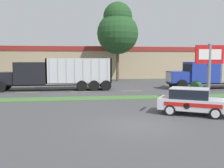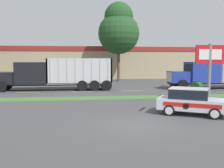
{
  "view_description": "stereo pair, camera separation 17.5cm",
  "coord_description": "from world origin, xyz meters",
  "views": [
    {
      "loc": [
        -2.97,
        -12.07,
        3.25
      ],
      "look_at": [
        -0.28,
        8.04,
        1.34
      ],
      "focal_mm": 40.0,
      "sensor_mm": 36.0,
      "label": 1
    },
    {
      "loc": [
        -2.79,
        -12.09,
        3.25
      ],
      "look_at": [
        -0.28,
        8.04,
        1.34
      ],
      "focal_mm": 40.0,
      "sensor_mm": 36.0,
      "label": 2
    }
  ],
  "objects": [
    {
      "name": "grass_verge",
      "position": [
        0.0,
        9.04,
        0.03
      ],
      "size": [
        120.0,
        2.0,
        0.06
      ],
      "primitive_type": "cube",
      "color": "#477538",
      "rests_on": "ground_plane"
    },
    {
      "name": "stone_planter",
      "position": [
        7.15,
        8.35,
        0.54
      ],
      "size": [
        2.07,
        2.07,
        1.49
      ],
      "color": "slate",
      "rests_on": "ground_plane"
    },
    {
      "name": "centre_line_5",
      "position": [
        2.62,
        14.04,
        0.0
      ],
      "size": [
        2.4,
        0.14,
        0.01
      ],
      "primitive_type": "cube",
      "color": "yellow",
      "rests_on": "ground_plane"
    },
    {
      "name": "store_sign_post",
      "position": [
        7.57,
        7.03,
        3.21
      ],
      "size": [
        2.42,
        0.28,
        4.6
      ],
      "color": "gray",
      "rests_on": "ground_plane"
    },
    {
      "name": "centre_line_3",
      "position": [
        -8.18,
        14.04,
        0.0
      ],
      "size": [
        2.4,
        0.14,
        0.01
      ],
      "primitive_type": "cube",
      "color": "yellow",
      "rests_on": "ground_plane"
    },
    {
      "name": "tree_behind_centre",
      "position": [
        3.13,
        26.88,
        8.09
      ],
      "size": [
        6.42,
        6.42,
        12.26
      ],
      "color": "brown",
      "rests_on": "ground_plane"
    },
    {
      "name": "rally_car",
      "position": [
        3.79,
        2.03,
        0.83
      ],
      "size": [
        4.36,
        3.52,
        1.63
      ],
      "color": "silver",
      "rests_on": "ground_plane"
    },
    {
      "name": "traffic_cone",
      "position": [
        2.7,
        3.76,
        0.35
      ],
      "size": [
        0.37,
        0.37,
        0.7
      ],
      "color": "black",
      "rests_on": "ground_plane"
    },
    {
      "name": "dump_truck_lead",
      "position": [
        -6.75,
        15.69,
        1.62
      ],
      "size": [
        12.87,
        2.57,
        3.48
      ],
      "color": "black",
      "rests_on": "ground_plane"
    },
    {
      "name": "dump_truck_trail",
      "position": [
        12.16,
        14.94,
        1.62
      ],
      "size": [
        12.56,
        2.83,
        3.59
      ],
      "color": "black",
      "rests_on": "ground_plane"
    },
    {
      "name": "ground_plane",
      "position": [
        0.0,
        0.0,
        0.0
      ],
      "size": [
        600.0,
        600.0,
        0.0
      ],
      "primitive_type": "plane",
      "color": "#474749"
    },
    {
      "name": "centre_line_6",
      "position": [
        8.02,
        14.04,
        0.0
      ],
      "size": [
        2.4,
        0.14,
        0.01
      ],
      "primitive_type": "cube",
      "color": "yellow",
      "rests_on": "ground_plane"
    },
    {
      "name": "store_building_backdrop",
      "position": [
        1.24,
        37.09,
        2.86
      ],
      "size": [
        41.46,
        12.1,
        5.72
      ],
      "color": "tan",
      "rests_on": "ground_plane"
    },
    {
      "name": "centre_line_4",
      "position": [
        -2.78,
        14.04,
        0.0
      ],
      "size": [
        2.4,
        0.14,
        0.01
      ],
      "primitive_type": "cube",
      "color": "yellow",
      "rests_on": "ground_plane"
    }
  ]
}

